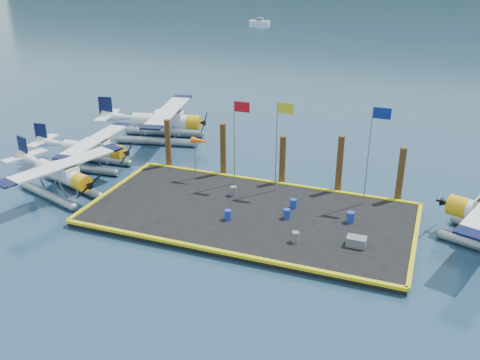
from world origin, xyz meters
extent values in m
plane|color=navy|center=(0.00, 0.00, 0.00)|extent=(4000.00, 4000.00, 0.00)
cube|color=black|center=(0.00, 0.00, 0.20)|extent=(20.00, 10.00, 0.40)
cylinder|color=gray|center=(-13.18, -0.16, 0.29)|extent=(5.82, 2.41, 0.57)
cylinder|color=gray|center=(-13.84, -2.16, 0.29)|extent=(5.82, 2.41, 0.57)
cylinder|color=silver|center=(-13.33, -1.22, 1.58)|extent=(4.56, 2.40, 1.05)
cube|color=silver|center=(-12.78, -1.40, 1.92)|extent=(2.33, 1.66, 0.86)
cube|color=black|center=(-12.51, -1.49, 2.11)|extent=(1.59, 1.38, 0.53)
cylinder|color=orange|center=(-10.96, -2.00, 1.58)|extent=(1.26, 1.36, 1.11)
cube|color=black|center=(-10.19, -2.26, 1.58)|extent=(0.72, 2.04, 1.08)
cube|color=silver|center=(-12.78, -1.40, 2.39)|extent=(4.07, 8.64, 0.11)
cube|color=black|center=(-11.49, 2.51, 2.39)|extent=(1.64, 1.27, 0.12)
cube|color=black|center=(-14.07, -5.31, 2.39)|extent=(1.64, 1.27, 0.12)
cube|color=black|center=(-17.51, 0.17, 2.44)|extent=(1.04, 0.44, 1.63)
cube|color=silver|center=(-17.42, 0.14, 1.82)|extent=(1.84, 3.36, 0.10)
cylinder|color=gray|center=(-14.63, 4.71, 0.28)|extent=(5.78, 0.88, 0.56)
cylinder|color=gray|center=(-14.51, 2.67, 0.28)|extent=(5.78, 0.88, 0.56)
cylinder|color=silver|center=(-14.38, 3.70, 1.53)|extent=(4.37, 1.26, 1.02)
cube|color=silver|center=(-13.83, 3.73, 1.86)|extent=(2.10, 1.13, 0.84)
cube|color=black|center=(-13.55, 3.75, 2.04)|extent=(1.35, 1.05, 0.51)
cylinder|color=orange|center=(-11.97, 3.84, 1.53)|extent=(0.99, 1.13, 1.08)
cube|color=black|center=(-11.19, 3.88, 1.53)|extent=(0.17, 2.07, 1.04)
cube|color=silver|center=(-13.83, 3.73, 2.32)|extent=(1.86, 8.42, 0.11)
cube|color=black|center=(-14.05, 7.72, 2.32)|extent=(1.44, 0.91, 0.12)
cube|color=black|center=(-13.60, -0.25, 2.32)|extent=(1.44, 0.91, 0.12)
cube|color=black|center=(-18.65, 3.46, 2.37)|extent=(1.03, 0.17, 1.58)
cube|color=silver|center=(-18.55, 3.46, 1.76)|extent=(1.01, 3.20, 0.09)
cylinder|color=gray|center=(-12.69, 12.42, 0.33)|extent=(6.82, 2.02, 0.66)
cylinder|color=gray|center=(-12.20, 10.05, 0.33)|extent=(6.82, 2.02, 0.66)
cylinder|color=silver|center=(-12.23, 11.28, 1.82)|extent=(5.26, 2.21, 1.21)
cube|color=silver|center=(-11.59, 11.41, 2.20)|extent=(2.62, 1.67, 0.99)
cube|color=black|center=(-11.26, 11.48, 2.42)|extent=(1.74, 1.44, 0.61)
cylinder|color=orange|center=(-9.43, 11.85, 1.82)|extent=(1.33, 1.47, 1.28)
cube|color=black|center=(-8.51, 12.04, 1.82)|extent=(0.56, 2.41, 1.24)
cube|color=silver|center=(-11.59, 11.41, 2.75)|extent=(3.61, 10.04, 0.13)
cube|color=black|center=(-12.54, 16.05, 2.75)|extent=(1.82, 1.30, 0.14)
cube|color=black|center=(-10.63, 6.77, 2.75)|extent=(1.82, 1.30, 0.14)
cube|color=black|center=(-17.19, 10.26, 2.81)|extent=(1.21, 0.37, 1.87)
cube|color=silver|center=(-17.08, 10.28, 2.09)|extent=(1.72, 3.87, 0.11)
cylinder|color=orange|center=(12.06, 2.59, 1.76)|extent=(1.41, 1.51, 1.24)
cube|color=black|center=(11.20, 2.88, 1.76)|extent=(0.83, 2.27, 1.20)
cube|color=black|center=(12.59, -2.44, 2.66)|extent=(1.82, 1.42, 0.14)
cylinder|color=#5B5B60|center=(-1.87, 2.03, 0.72)|extent=(0.45, 0.45, 0.63)
cylinder|color=#5B5B60|center=(3.65, -2.50, 0.71)|extent=(0.44, 0.44, 0.62)
cylinder|color=navy|center=(2.39, 0.12, 0.70)|extent=(0.43, 0.43, 0.61)
cylinder|color=navy|center=(-0.93, -1.31, 0.71)|extent=(0.44, 0.44, 0.62)
cylinder|color=navy|center=(6.14, 0.98, 0.73)|extent=(0.47, 0.47, 0.66)
cylinder|color=navy|center=(2.39, 1.64, 0.69)|extent=(0.42, 0.42, 0.59)
cube|color=#5B5B60|center=(6.95, -1.72, 0.67)|extent=(1.08, 0.72, 0.54)
cylinder|color=gray|center=(-2.50, 3.80, 3.40)|extent=(0.08, 0.08, 6.00)
cube|color=#B70B16|center=(-1.95, 3.80, 6.05)|extent=(1.10, 0.03, 0.70)
cylinder|color=gray|center=(0.50, 3.80, 3.50)|extent=(0.08, 0.08, 6.20)
cube|color=gold|center=(1.05, 3.80, 6.25)|extent=(1.10, 0.03, 0.70)
cylinder|color=gray|center=(6.50, 3.80, 3.65)|extent=(0.08, 0.08, 6.50)
cube|color=navy|center=(7.05, 3.80, 6.55)|extent=(1.10, 0.03, 0.70)
cylinder|color=gray|center=(-5.50, 3.80, 1.90)|extent=(0.07, 0.07, 3.00)
cone|color=orange|center=(-5.00, 3.80, 3.30)|extent=(1.40, 0.44, 0.44)
cylinder|color=#422913|center=(-8.50, 5.40, 2.00)|extent=(0.44, 0.44, 4.00)
cylinder|color=#422913|center=(-4.00, 5.40, 2.10)|extent=(0.44, 0.44, 4.20)
cylinder|color=#422913|center=(0.50, 5.40, 1.90)|extent=(0.44, 0.44, 3.80)
cylinder|color=#422913|center=(4.50, 5.40, 2.15)|extent=(0.44, 0.44, 4.30)
cylinder|color=#422913|center=(8.50, 5.40, 2.00)|extent=(0.44, 0.44, 4.00)
camera|label=1|loc=(10.06, -28.23, 15.66)|focal=40.00mm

